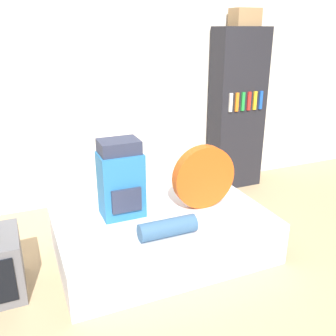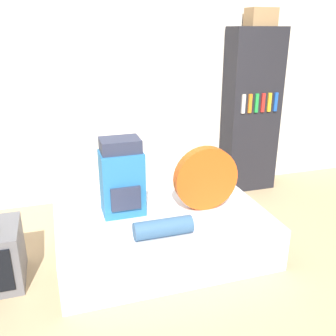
# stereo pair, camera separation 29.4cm
# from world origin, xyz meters

# --- Properties ---
(ground_plane) EXTENTS (16.00, 16.00, 0.00)m
(ground_plane) POSITION_xyz_m (0.00, 0.00, 0.00)
(ground_plane) COLOR tan
(wall_back) EXTENTS (8.00, 0.05, 2.60)m
(wall_back) POSITION_xyz_m (0.00, 1.86, 1.30)
(wall_back) COLOR silver
(wall_back) RESTS_ON ground_plane
(bed) EXTENTS (1.87, 1.14, 0.39)m
(bed) POSITION_xyz_m (-0.02, 0.42, 0.20)
(bed) COLOR silver
(bed) RESTS_ON ground_plane
(backpack) EXTENTS (0.37, 0.31, 0.69)m
(backpack) POSITION_xyz_m (-0.34, 0.60, 0.72)
(backpack) COLOR #23669E
(backpack) RESTS_ON bed
(tent_bag) EXTENTS (0.59, 0.10, 0.59)m
(tent_bag) POSITION_xyz_m (0.40, 0.46, 0.69)
(tent_bag) COLOR #D14C14
(tent_bag) RESTS_ON bed
(sleeping_roll) EXTENTS (0.48, 0.15, 0.15)m
(sleeping_roll) POSITION_xyz_m (-0.12, 0.09, 0.46)
(sleeping_roll) COLOR #33567A
(sleeping_roll) RESTS_ON bed
(bookshelf) EXTENTS (0.64, 0.37, 1.98)m
(bookshelf) POSITION_xyz_m (1.48, 1.62, 0.99)
(bookshelf) COLOR black
(bookshelf) RESTS_ON ground_plane
(cardboard_box) EXTENTS (0.32, 0.23, 0.20)m
(cardboard_box) POSITION_xyz_m (1.52, 1.65, 2.08)
(cardboard_box) COLOR #99754C
(cardboard_box) RESTS_ON bookshelf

